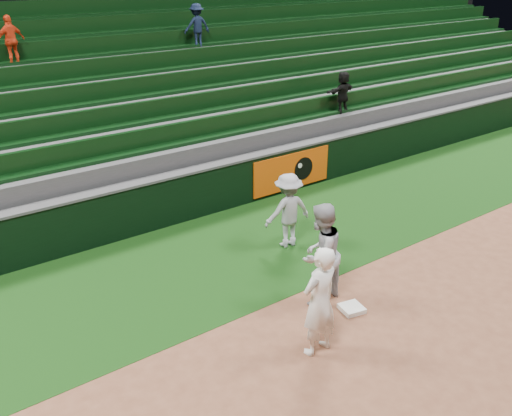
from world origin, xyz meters
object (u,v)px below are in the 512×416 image
(first_baseman, at_px, (319,301))
(baserunner, at_px, (320,254))
(first_base, at_px, (352,308))
(base_coach, at_px, (288,210))

(first_baseman, xyz_separation_m, baserunner, (1.03, 1.11, 0.03))
(first_baseman, height_order, baserunner, baserunner)
(first_base, xyz_separation_m, first_baseman, (-1.30, -0.48, 0.91))
(first_base, distance_m, baserunner, 1.16)
(base_coach, bearing_deg, first_baseman, 65.99)
(first_baseman, relative_size, base_coach, 1.13)
(baserunner, distance_m, base_coach, 2.32)
(first_baseman, distance_m, base_coach, 3.79)
(baserunner, relative_size, base_coach, 1.16)
(first_baseman, height_order, base_coach, first_baseman)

